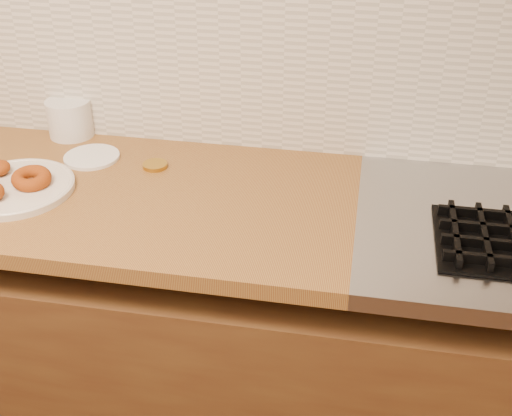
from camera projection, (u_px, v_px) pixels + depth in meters
name	position (u px, v px, depth m)	size (l,w,h in m)	color
base_cabinet	(165.00, 348.00, 1.82)	(3.60, 0.60, 0.77)	brown
backsplash	(177.00, 34.00, 1.65)	(3.60, 0.02, 0.60)	beige
donut_plate	(15.00, 188.00, 1.55)	(0.29, 0.29, 0.02)	silver
ring_donut	(31.00, 178.00, 1.55)	(0.10, 0.10, 0.03)	#A14C13
plastic_tub	(70.00, 118.00, 1.81)	(0.13, 0.13, 0.10)	silver
tub_lid	(92.00, 157.00, 1.71)	(0.15, 0.15, 0.01)	white
brass_jar_lid	(155.00, 165.00, 1.66)	(0.06, 0.06, 0.01)	#B2892B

